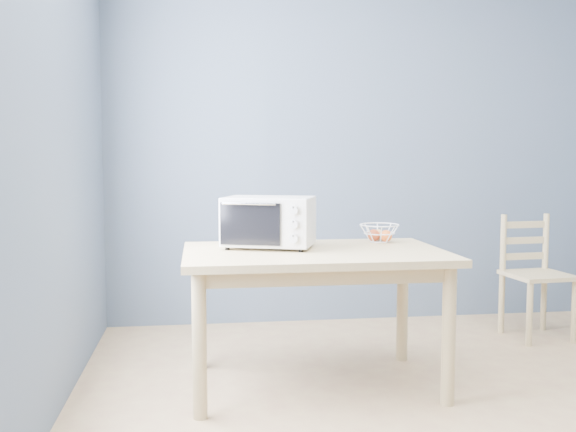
{
  "coord_description": "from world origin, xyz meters",
  "views": [
    {
      "loc": [
        -1.31,
        -2.55,
        1.24
      ],
      "look_at": [
        -0.83,
        0.92,
        0.93
      ],
      "focal_mm": 40.0,
      "sensor_mm": 36.0,
      "label": 1
    }
  ],
  "objects": [
    {
      "name": "toaster_oven",
      "position": [
        -0.95,
        0.97,
        0.9
      ],
      "size": [
        0.56,
        0.46,
        0.28
      ],
      "rotation": [
        0.0,
        0.0,
        -0.34
      ],
      "color": "beige",
      "rests_on": "dining_table"
    },
    {
      "name": "dining_table",
      "position": [
        -0.7,
        0.83,
        0.65
      ],
      "size": [
        1.4,
        0.9,
        0.75
      ],
      "color": "#D0B47D",
      "rests_on": "ground"
    },
    {
      "name": "room",
      "position": [
        0.0,
        0.0,
        1.3
      ],
      "size": [
        4.01,
        4.51,
        2.61
      ],
      "color": "tan",
      "rests_on": "ground"
    },
    {
      "name": "dining_chair",
      "position": [
        1.0,
        1.6,
        0.42
      ],
      "size": [
        0.43,
        0.43,
        0.85
      ],
      "rotation": [
        0.0,
        0.0,
        0.09
      ],
      "color": "#D0B47D",
      "rests_on": "ground"
    },
    {
      "name": "fruit_basket",
      "position": [
        -0.26,
        1.11,
        0.8
      ],
      "size": [
        0.27,
        0.27,
        0.11
      ],
      "rotation": [
        0.0,
        0.0,
        -0.16
      ],
      "color": "white",
      "rests_on": "dining_table"
    }
  ]
}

